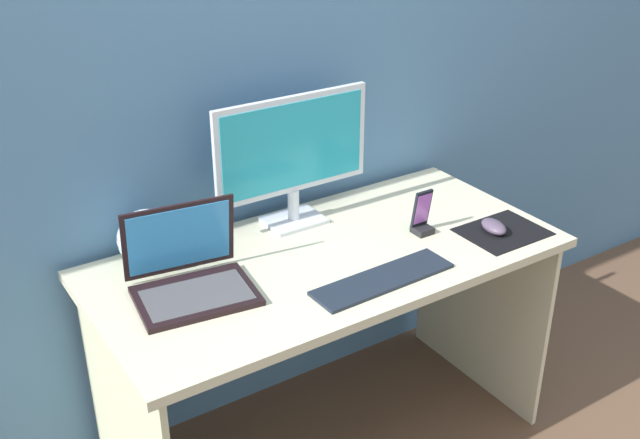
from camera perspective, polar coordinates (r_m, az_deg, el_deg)
wall_back at (r=2.32m, az=-4.62°, el=12.87°), size 6.00×0.04×2.50m
desk at (r=2.29m, az=0.58°, el=-5.87°), size 1.37×0.66×0.72m
monitor at (r=2.30m, az=-2.04°, el=4.95°), size 0.52×0.14×0.41m
laptop at (r=2.05m, az=-9.63°, el=-4.17°), size 0.34×0.29×0.23m
fishbowl at (r=2.18m, az=-12.71°, el=-1.40°), size 0.17×0.17×0.17m
keyboard_external at (r=2.09m, az=4.70°, el=-4.45°), size 0.42×0.12×0.01m
mousepad at (r=2.40m, az=13.43°, el=-0.89°), size 0.25×0.20×0.00m
mouse at (r=2.38m, az=12.81°, el=-0.52°), size 0.08×0.11×0.04m
phone_in_dock at (r=2.33m, az=7.60°, el=0.10°), size 0.06×0.05×0.14m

